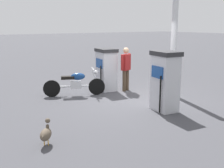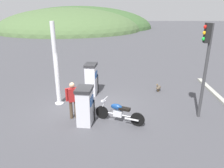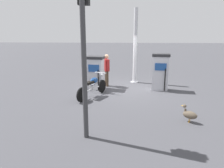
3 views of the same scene
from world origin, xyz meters
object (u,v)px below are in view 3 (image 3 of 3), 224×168
Objects in this scene: fuel_pump_far at (160,72)px; attendant_person at (107,68)px; fuel_pump_near at (96,72)px; canopy_support_pole at (135,48)px; roadside_traffic_light at (84,29)px; wandering_duck at (190,114)px; motorcycle_near_pump at (93,86)px.

attendant_person is (-0.54, -2.51, 0.05)m from fuel_pump_far.
canopy_support_pole reaches higher than fuel_pump_near.
roadside_traffic_light is (4.65, -2.45, 1.77)m from fuel_pump_far.
fuel_pump_near is 5.03m from roadside_traffic_light.
roadside_traffic_light reaches higher than canopy_support_pole.
fuel_pump_near is 0.72m from attendant_person.
fuel_pump_near is 0.92× the size of fuel_pump_far.
wandering_duck is 0.13× the size of canopy_support_pole.
wandering_duck is 0.13× the size of roadside_traffic_light.
roadside_traffic_light is (1.04, -2.80, 2.37)m from wandering_duck.
roadside_traffic_light reaches higher than motorcycle_near_pump.
fuel_pump_far is 5.55m from roadside_traffic_light.
roadside_traffic_light is at bearing -69.58° from wandering_duck.
wandering_duck is (3.61, 0.35, -0.60)m from fuel_pump_far.
canopy_support_pole is (-6.12, 1.33, -0.78)m from roadside_traffic_light.
attendant_person is 5.08m from wandering_duck.
motorcycle_near_pump is at bearing 4.35° from fuel_pump_near.
motorcycle_near_pump is 0.51× the size of canopy_support_pole.
motorcycle_near_pump is 1.93m from attendant_person.
wandering_duck is at bearing 5.52° from fuel_pump_far.
canopy_support_pole is at bearing 147.61° from motorcycle_near_pump.
fuel_pump_far is 0.86× the size of motorcycle_near_pump.
roadside_traffic_light reaches higher than attendant_person.
attendant_person reaches higher than motorcycle_near_pump.
canopy_support_pole is at bearing 128.27° from fuel_pump_near.
roadside_traffic_light is (4.65, 0.53, 1.84)m from fuel_pump_near.
attendant_person is at bearing -145.39° from wandering_duck.
fuel_pump_far is 2.57m from attendant_person.
motorcycle_near_pump is 3.97m from wandering_duck.
wandering_duck is (2.30, 3.23, -0.21)m from motorcycle_near_pump.
roadside_traffic_light reaches higher than wandering_duck.
fuel_pump_far is 0.44× the size of canopy_support_pole.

